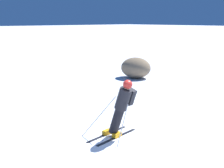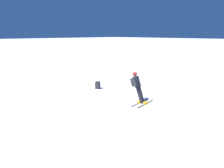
# 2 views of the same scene
# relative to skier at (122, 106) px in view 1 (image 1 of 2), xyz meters

# --- Properties ---
(ground_plane) EXTENTS (300.00, 300.00, 0.00)m
(ground_plane) POSITION_rel_skier_xyz_m (0.84, -0.07, -0.94)
(ground_plane) COLOR white
(skier) EXTENTS (1.28, 1.70, 1.72)m
(skier) POSITION_rel_skier_xyz_m (0.00, 0.00, 0.00)
(skier) COLOR black
(skier) RESTS_ON ground
(exposed_boulder_0) EXTENTS (1.77, 1.51, 1.15)m
(exposed_boulder_0) POSITION_rel_skier_xyz_m (-6.03, 6.92, -0.36)
(exposed_boulder_0) COLOR #7A664C
(exposed_boulder_0) RESTS_ON ground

